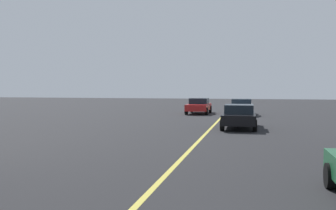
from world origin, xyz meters
TOP-DOWN VIEW (x-y plane):
  - lane_centre_line at (20.00, 0.00)m, footprint 80.00×0.16m
  - car_white_oncoming at (38.13, -1.47)m, footprint 4.40×1.95m
  - car_black_parked_a at (27.92, -1.58)m, footprint 4.40×1.95m
  - car_red_trailing at (38.99, 2.28)m, footprint 4.40×1.95m

SIDE VIEW (x-z plane):
  - lane_centre_line at x=20.00m, z-range 0.00..0.01m
  - car_white_oncoming at x=38.13m, z-range 0.02..1.39m
  - car_black_parked_a at x=27.92m, z-range 0.02..1.39m
  - car_red_trailing at x=38.99m, z-range 0.02..1.39m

